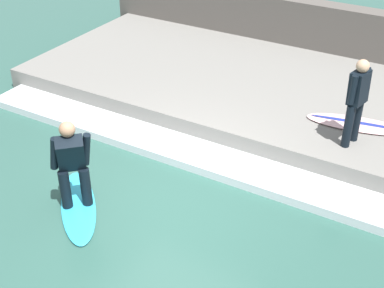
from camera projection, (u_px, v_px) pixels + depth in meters
The scene contains 8 objects.
ground_plane at pixel (170, 201), 8.57m from camera, with size 28.00×28.00×0.00m, color #2D564C.
concrete_ledge at pixel (267, 93), 11.30m from camera, with size 4.40×10.44×0.46m, color slate.
back_wall at pixel (310, 33), 12.80m from camera, with size 0.50×10.96×1.54m, color #544F49.
wave_foam_crest at pixel (208, 159), 9.47m from camera, with size 0.83×9.92×0.16m, color silver.
surfboard_riding at pixel (78, 206), 8.42m from camera, with size 1.73×1.68×0.06m.
surfer_riding at pixel (72, 161), 7.97m from camera, with size 0.61×0.61×1.50m.
surfer_waiting_near at pixel (357, 98), 8.75m from camera, with size 0.51×0.30×1.54m.
surfboard_waiting_near at pixel (358, 124), 9.69m from camera, with size 0.88×1.91×0.07m.
Camera 1 is at (-5.66, -3.71, 5.35)m, focal length 50.00 mm.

